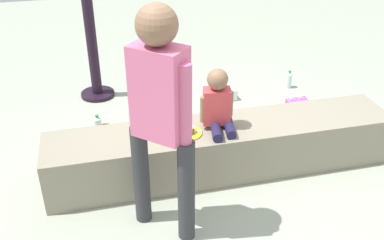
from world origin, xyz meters
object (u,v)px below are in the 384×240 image
at_px(cake_plate, 188,131).
at_px(gift_bag, 296,115).
at_px(handbag_brown_canvas, 107,144).
at_px(adult_standing, 160,107).
at_px(handbag_black_leather, 162,121).
at_px(cake_box_white, 219,93).
at_px(water_bottle_near_gift, 289,80).
at_px(child_seated, 218,103).
at_px(water_bottle_far_side, 98,124).

height_order(cake_plate, gift_bag, cake_plate).
bearing_deg(handbag_brown_canvas, cake_plate, -37.27).
height_order(adult_standing, handbag_brown_canvas, adult_standing).
relative_size(handbag_black_leather, handbag_brown_canvas, 1.11).
height_order(cake_box_white, handbag_black_leather, handbag_black_leather).
height_order(cake_plate, handbag_brown_canvas, cake_plate).
bearing_deg(handbag_black_leather, cake_box_white, 39.36).
distance_m(cake_box_white, handbag_black_leather, 0.95).
bearing_deg(gift_bag, water_bottle_near_gift, 68.75).
bearing_deg(child_seated, gift_bag, 25.47).
bearing_deg(adult_standing, child_seated, 45.77).
bearing_deg(gift_bag, cake_plate, -157.84).
xyz_separation_m(cake_plate, cake_box_white, (0.66, 1.32, -0.38)).
bearing_deg(water_bottle_far_side, child_seated, -43.13).
bearing_deg(gift_bag, handbag_brown_canvas, -179.84).
height_order(adult_standing, handbag_black_leather, adult_standing).
bearing_deg(water_bottle_far_side, cake_box_white, 17.98).
bearing_deg(handbag_black_leather, handbag_brown_canvas, -154.37).
bearing_deg(adult_standing, water_bottle_near_gift, 46.47).
distance_m(water_bottle_far_side, cake_box_white, 1.39).
bearing_deg(handbag_brown_canvas, water_bottle_near_gift, 23.30).
height_order(child_seated, handbag_brown_canvas, child_seated).
xyz_separation_m(water_bottle_far_side, handbag_brown_canvas, (0.06, -0.43, 0.04)).
height_order(child_seated, water_bottle_near_gift, child_seated).
xyz_separation_m(adult_standing, cake_plate, (0.29, 0.51, -0.51)).
height_order(cake_box_white, handbag_brown_canvas, handbag_brown_canvas).
xyz_separation_m(cake_plate, handbag_brown_canvas, (-0.61, 0.46, -0.31)).
relative_size(cake_box_white, handbag_black_leather, 0.87).
bearing_deg(water_bottle_far_side, cake_plate, -53.32).
xyz_separation_m(cake_box_white, handbag_brown_canvas, (-1.26, -0.86, 0.07)).
bearing_deg(handbag_black_leather, gift_bag, -11.48).
relative_size(water_bottle_far_side, handbag_black_leather, 0.50).
bearing_deg(cake_box_white, child_seated, -107.71).
relative_size(cake_plate, cake_box_white, 0.71).
relative_size(gift_bag, water_bottle_near_gift, 1.81).
distance_m(child_seated, cake_box_white, 1.46).
relative_size(cake_plate, water_bottle_near_gift, 1.10).
bearing_deg(water_bottle_near_gift, cake_plate, -137.57).
distance_m(gift_bag, water_bottle_near_gift, 0.97).
height_order(handbag_black_leather, handbag_brown_canvas, handbag_black_leather).
relative_size(child_seated, gift_bag, 1.30).
xyz_separation_m(water_bottle_far_side, handbag_black_leather, (0.59, -0.17, 0.05)).
xyz_separation_m(gift_bag, water_bottle_far_side, (-1.81, 0.42, -0.09)).
distance_m(water_bottle_far_side, handbag_black_leather, 0.61).
distance_m(gift_bag, water_bottle_far_side, 1.86).
distance_m(child_seated, adult_standing, 0.83).
xyz_separation_m(adult_standing, cake_box_white, (0.94, 1.83, -0.89)).
relative_size(child_seated, cake_box_white, 1.53).
bearing_deg(child_seated, water_bottle_near_gift, 46.76).
xyz_separation_m(adult_standing, gift_bag, (1.44, 0.98, -0.78)).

